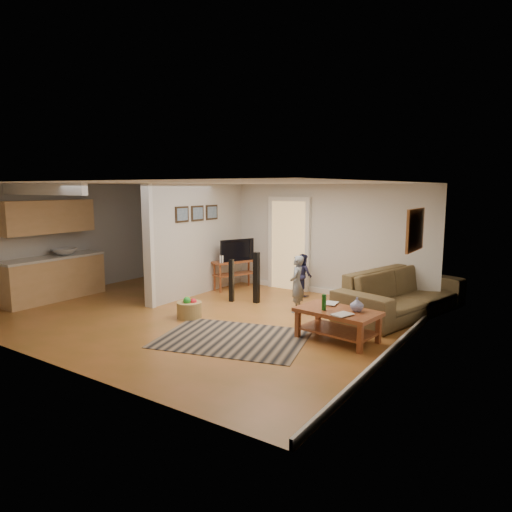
# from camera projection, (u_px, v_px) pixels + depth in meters

# --- Properties ---
(ground) EXTENTS (7.50, 7.50, 0.00)m
(ground) POSITION_uv_depth(u_px,v_px,m) (199.00, 315.00, 8.73)
(ground) COLOR brown
(ground) RESTS_ON ground
(room_shell) EXTENTS (7.54, 6.02, 2.52)m
(room_shell) POSITION_uv_depth(u_px,v_px,m) (172.00, 234.00, 9.45)
(room_shell) COLOR beige
(room_shell) RESTS_ON ground
(area_rug) EXTENTS (2.69, 2.25, 0.01)m
(area_rug) POSITION_uv_depth(u_px,v_px,m) (233.00, 338.00, 7.36)
(area_rug) COLOR black
(area_rug) RESTS_ON ground
(sofa) EXTENTS (1.87, 3.14, 0.86)m
(sofa) POSITION_uv_depth(u_px,v_px,m) (401.00, 314.00, 8.77)
(sofa) COLOR #413420
(sofa) RESTS_ON ground
(coffee_table) EXTENTS (1.36, 0.90, 0.75)m
(coffee_table) POSITION_uv_depth(u_px,v_px,m) (339.00, 317.00, 7.23)
(coffee_table) COLOR maroon
(coffee_table) RESTS_ON ground
(tv_console) EXTENTS (0.81, 1.19, 0.96)m
(tv_console) POSITION_uv_depth(u_px,v_px,m) (235.00, 263.00, 10.84)
(tv_console) COLOR maroon
(tv_console) RESTS_ON ground
(speaker_left) EXTENTS (0.11, 0.11, 0.92)m
(speaker_left) POSITION_uv_depth(u_px,v_px,m) (231.00, 280.00, 9.71)
(speaker_left) COLOR black
(speaker_left) RESTS_ON ground
(speaker_right) EXTENTS (0.11, 0.11, 1.08)m
(speaker_right) POSITION_uv_depth(u_px,v_px,m) (256.00, 278.00, 9.58)
(speaker_right) COLOR black
(speaker_right) RESTS_ON ground
(toy_basket) EXTENTS (0.46, 0.46, 0.41)m
(toy_basket) POSITION_uv_depth(u_px,v_px,m) (189.00, 309.00, 8.52)
(toy_basket) COLOR olive
(toy_basket) RESTS_ON ground
(child) EXTENTS (0.37, 0.46, 1.12)m
(child) POSITION_uv_depth(u_px,v_px,m) (296.00, 312.00, 8.97)
(child) COLOR slate
(child) RESTS_ON ground
(toddler) EXTENTS (0.59, 0.56, 0.95)m
(toddler) POSITION_uv_depth(u_px,v_px,m) (303.00, 295.00, 10.30)
(toddler) COLOR #1C1D3B
(toddler) RESTS_ON ground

